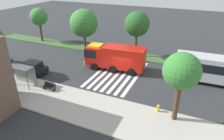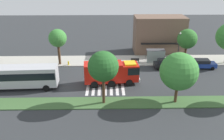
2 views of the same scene
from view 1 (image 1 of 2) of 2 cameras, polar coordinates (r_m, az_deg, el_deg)
ground_plane at (r=28.58m, az=2.69°, el=-1.30°), size 120.00×120.00×0.00m
sidewalk at (r=21.90m, az=-5.83°, el=-10.59°), size 60.00×5.61×0.14m
median_strip at (r=34.89m, az=7.15°, el=3.83°), size 60.00×3.00×0.14m
crosswalk at (r=28.78m, az=1.58°, el=-1.07°), size 5.85×10.51×0.01m
fire_truck at (r=29.42m, az=0.45°, el=3.81°), size 8.87×3.45×3.51m
parked_car_west at (r=30.68m, az=-21.26°, el=0.70°), size 4.30×2.20×1.76m
transit_bus at (r=28.70m, az=27.84°, el=0.26°), size 10.79×3.22×3.51m
bus_stop_shelter at (r=27.71m, az=-23.69°, el=-0.18°), size 3.50×1.40×2.46m
bench_near_shelter at (r=25.68m, az=-16.97°, el=-4.37°), size 1.60×0.50×0.90m
street_lamp at (r=30.57m, az=-28.09°, el=5.12°), size 0.36×0.36×6.16m
sidewalk_tree_west at (r=18.66m, az=18.78°, el=-0.46°), size 3.31×3.31×6.78m
median_tree_far_west at (r=33.40m, az=6.95°, el=12.53°), size 3.99×3.99×7.33m
median_tree_west at (r=37.56m, az=-7.82°, el=12.76°), size 4.99×4.99×7.04m
median_tree_center at (r=43.64m, az=-19.69°, el=13.70°), size 3.37×3.37×6.53m
fire_hydrant at (r=21.61m, az=12.67°, el=-10.34°), size 0.28×0.28×0.70m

